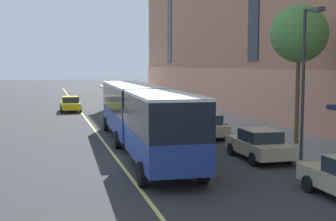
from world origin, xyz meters
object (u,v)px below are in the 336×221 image
(parked_car_green_5, at_px, (146,103))
(street_tree_mid_block, at_px, (299,34))
(parked_car_champagne_2, at_px, (165,109))
(parked_car_champagne_7, at_px, (205,126))
(taxi_cab, at_px, (71,104))
(fire_hydrant, at_px, (226,127))
(parked_car_black_3, at_px, (131,97))
(city_bus, at_px, (140,113))
(parked_car_champagne_1, at_px, (259,144))
(street_lamp, at_px, (306,69))

(parked_car_green_5, bearing_deg, street_tree_mid_block, -79.72)
(parked_car_champagne_2, bearing_deg, parked_car_champagne_7, -90.96)
(taxi_cab, xyz_separation_m, street_tree_mid_block, (11.76, -23.88, 5.72))
(fire_hydrant, bearing_deg, parked_car_black_3, 93.69)
(street_tree_mid_block, xyz_separation_m, fire_hydrant, (-2.30, 5.29, -6.01))
(city_bus, xyz_separation_m, parked_car_champagne_1, (5.19, -4.37, -1.27))
(street_lamp, height_order, fire_hydrant, street_lamp)
(parked_car_champagne_7, bearing_deg, city_bus, -148.30)
(parked_car_green_5, bearing_deg, taxi_cab, 172.27)
(parked_car_green_5, bearing_deg, parked_car_champagne_2, -88.28)
(street_lamp, bearing_deg, city_bus, 139.99)
(taxi_cab, bearing_deg, street_lamp, -71.37)
(parked_car_champagne_2, xyz_separation_m, fire_hydrant, (1.63, -10.45, -0.29))
(city_bus, bearing_deg, street_lamp, -40.01)
(parked_car_black_3, distance_m, street_lamp, 36.86)
(parked_car_black_3, relative_size, street_lamp, 0.60)
(fire_hydrant, bearing_deg, parked_car_champagne_7, -152.81)
(parked_car_green_5, xyz_separation_m, street_tree_mid_block, (4.14, -22.84, 5.72))
(parked_car_champagne_1, height_order, parked_car_champagne_7, same)
(parked_car_black_3, height_order, street_tree_mid_block, street_tree_mid_block)
(parked_car_champagne_7, distance_m, taxi_cab, 20.96)
(parked_car_champagne_1, relative_size, parked_car_champagne_7, 1.03)
(city_bus, bearing_deg, taxi_cab, 96.77)
(street_lamp, distance_m, fire_hydrant, 10.58)
(city_bus, relative_size, taxi_cab, 4.29)
(parked_car_champagne_7, relative_size, street_tree_mid_block, 0.54)
(parked_car_champagne_2, bearing_deg, parked_car_green_5, 91.72)
(fire_hydrant, bearing_deg, taxi_cab, 116.98)
(parked_car_champagne_2, bearing_deg, street_tree_mid_block, -75.98)
(street_lamp, bearing_deg, parked_car_champagne_1, 140.41)
(parked_car_champagne_2, bearing_deg, parked_car_champagne_1, -89.89)
(parked_car_champagne_1, distance_m, taxi_cab, 28.08)
(parked_car_champagne_1, xyz_separation_m, parked_car_champagne_2, (-0.04, 18.83, -0.00))
(city_bus, bearing_deg, street_tree_mid_block, -8.09)
(street_lamp, relative_size, fire_hydrant, 10.05)
(parked_car_black_3, distance_m, parked_car_champagne_7, 27.78)
(street_lamp, bearing_deg, fire_hydrant, 90.59)
(city_bus, height_order, parked_car_black_3, city_bus)
(parked_car_green_5, distance_m, taxi_cab, 7.69)
(parked_car_green_5, height_order, parked_car_champagne_7, same)
(parked_car_champagne_1, xyz_separation_m, parked_car_green_5, (-0.25, 25.92, -0.00))
(parked_car_champagne_2, relative_size, parked_car_black_3, 1.05)
(taxi_cab, distance_m, street_tree_mid_block, 27.22)
(parked_car_black_3, xyz_separation_m, parked_car_green_5, (-0.11, -9.29, 0.00))
(parked_car_champagne_7, bearing_deg, parked_car_champagne_1, -88.24)
(taxi_cab, bearing_deg, city_bus, -83.23)
(parked_car_champagne_2, xyz_separation_m, taxi_cab, (-7.83, 8.13, 0.00))
(parked_car_champagne_1, height_order, taxi_cab, same)
(taxi_cab, bearing_deg, parked_car_champagne_1, -73.73)
(parked_car_green_5, xyz_separation_m, street_lamp, (1.95, -27.33, 3.77))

